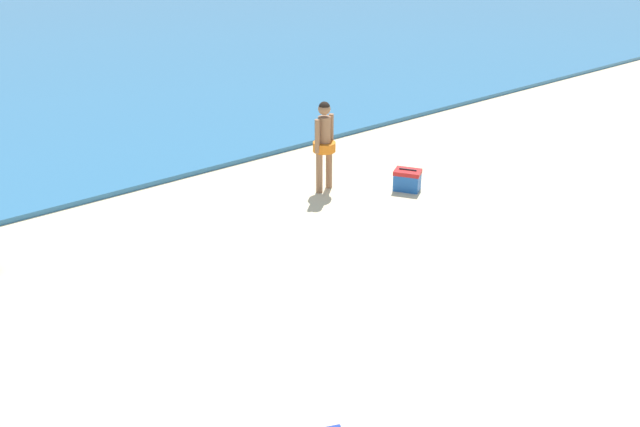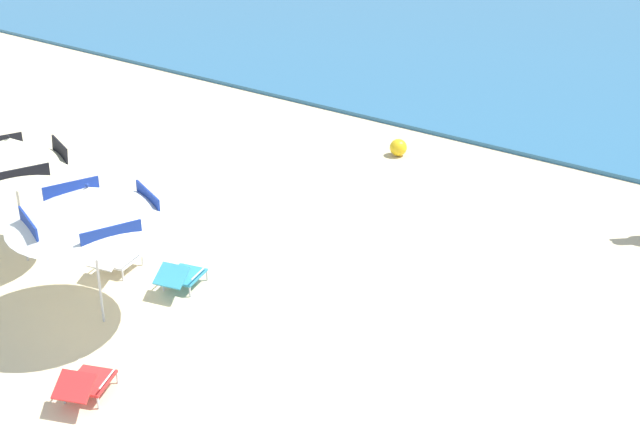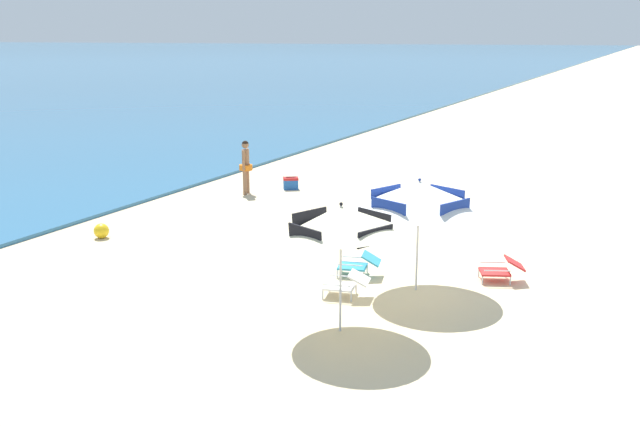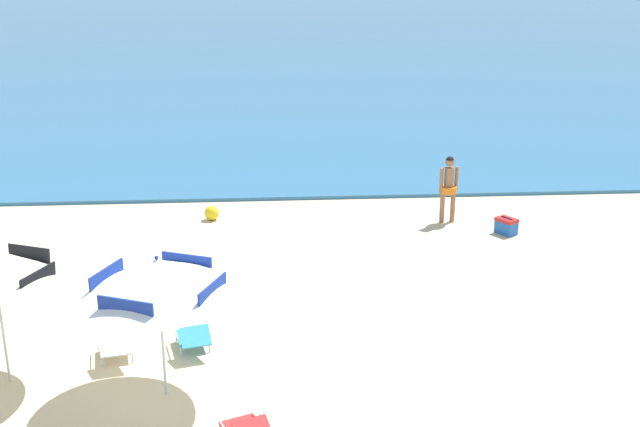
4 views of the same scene
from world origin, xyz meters
The scene contains 6 objects.
beach_umbrella_striped_main centered at (-3.96, 1.85, 1.97)m, with size 2.63×2.62×2.31m.
beach_umbrella_striped_second centered at (-6.49, 2.40, 2.00)m, with size 2.81×2.84×2.37m.
lounge_chair_under_umbrella centered at (-3.65, 3.23, 0.27)m, with size 0.73×0.99×0.52m.
lounge_chair_beside_umbrella centered at (-4.91, 2.98, 0.27)m, with size 0.70×0.97×0.52m.
lounge_chair_facing_sea centered at (-2.68, 0.41, 0.27)m, with size 0.82×1.02×0.52m.
beach_ball centered at (-3.80, 10.25, 0.19)m, with size 0.38×0.38×0.38m, color yellow.
Camera 2 is at (5.47, -5.56, 7.43)m, focal length 49.93 mm.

